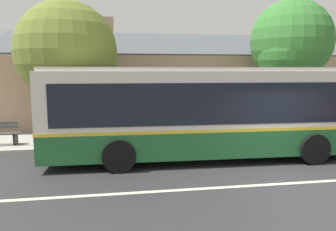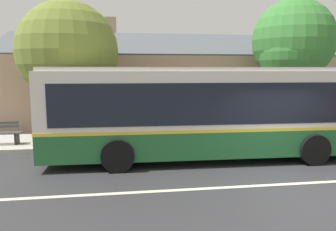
{
  "view_description": "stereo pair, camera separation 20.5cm",
  "coord_description": "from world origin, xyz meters",
  "views": [
    {
      "loc": [
        -4.92,
        -7.82,
        3.03
      ],
      "look_at": [
        -2.93,
        4.07,
        1.35
      ],
      "focal_mm": 35.0,
      "sensor_mm": 36.0,
      "label": 1
    },
    {
      "loc": [
        -4.71,
        -7.85,
        3.03
      ],
      "look_at": [
        -2.93,
        4.07,
        1.35
      ],
      "focal_mm": 35.0,
      "sensor_mm": 36.0,
      "label": 2
    }
  ],
  "objects": [
    {
      "name": "transit_bus",
      "position": [
        -1.81,
        2.9,
        1.68
      ],
      "size": [
        10.81,
        2.97,
        3.12
      ],
      "color": "#236633",
      "rests_on": "ground"
    },
    {
      "name": "ground_plane",
      "position": [
        0.0,
        0.0,
        0.0
      ],
      "size": [
        300.0,
        300.0,
        0.0
      ],
      "primitive_type": "plane",
      "color": "#2D2D30"
    },
    {
      "name": "street_tree_secondary",
      "position": [
        -6.81,
        6.6,
        3.79
      ],
      "size": [
        4.21,
        4.21,
        5.9
      ],
      "color": "#4C3828",
      "rests_on": "ground"
    },
    {
      "name": "street_tree_primary",
      "position": [
        3.42,
        6.85,
        4.24
      ],
      "size": [
        3.87,
        3.87,
        6.36
      ],
      "color": "#4C3828",
      "rests_on": "ground"
    },
    {
      "name": "community_building",
      "position": [
        1.62,
        12.89,
        2.0
      ],
      "size": [
        25.24,
        8.56,
        6.31
      ],
      "color": "tan",
      "rests_on": "ground"
    },
    {
      "name": "bench_down_street",
      "position": [
        -5.85,
        5.39,
        0.56
      ],
      "size": [
        1.6,
        0.51,
        0.94
      ],
      "color": "#4C4C4C",
      "rests_on": "sidewalk_far"
    },
    {
      "name": "lane_divider_stripe",
      "position": [
        0.0,
        0.0,
        0.0
      ],
      "size": [
        60.0,
        0.16,
        0.01
      ],
      "primitive_type": "cube",
      "color": "beige",
      "rests_on": "ground"
    },
    {
      "name": "sidewalk_far",
      "position": [
        0.0,
        6.0,
        0.07
      ],
      "size": [
        60.0,
        3.0,
        0.15
      ],
      "primitive_type": "cube",
      "color": "#ADAAA3",
      "rests_on": "ground"
    }
  ]
}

